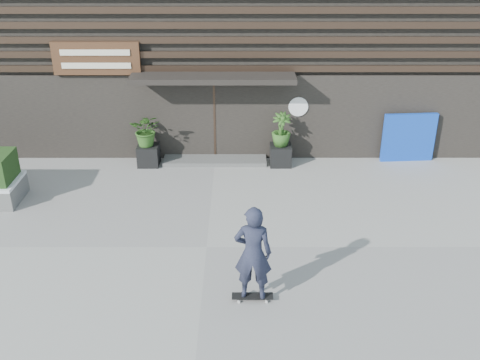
{
  "coord_description": "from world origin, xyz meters",
  "views": [
    {
      "loc": [
        0.73,
        -10.32,
        6.64
      ],
      "look_at": [
        0.73,
        1.1,
        1.1
      ],
      "focal_mm": 41.64,
      "sensor_mm": 36.0,
      "label": 1
    }
  ],
  "objects_px": {
    "planter_pot_right": "(280,155)",
    "skateboarder": "(253,253)",
    "planter_pot_left": "(149,155)",
    "blue_tarp": "(409,138)"
  },
  "relations": [
    {
      "from": "planter_pot_right",
      "to": "skateboarder",
      "type": "relative_size",
      "value": 0.3
    },
    {
      "from": "planter_pot_left",
      "to": "planter_pot_right",
      "type": "bearing_deg",
      "value": 0.0
    },
    {
      "from": "planter_pot_right",
      "to": "blue_tarp",
      "type": "bearing_deg",
      "value": 4.6
    },
    {
      "from": "skateboarder",
      "to": "planter_pot_right",
      "type": "bearing_deg",
      "value": 81.48
    },
    {
      "from": "planter_pot_right",
      "to": "blue_tarp",
      "type": "height_order",
      "value": "blue_tarp"
    },
    {
      "from": "skateboarder",
      "to": "blue_tarp",
      "type": "bearing_deg",
      "value": 54.49
    },
    {
      "from": "planter_pot_right",
      "to": "skateboarder",
      "type": "height_order",
      "value": "skateboarder"
    },
    {
      "from": "planter_pot_left",
      "to": "blue_tarp",
      "type": "height_order",
      "value": "blue_tarp"
    },
    {
      "from": "planter_pot_right",
      "to": "blue_tarp",
      "type": "relative_size",
      "value": 0.39
    },
    {
      "from": "planter_pot_right",
      "to": "blue_tarp",
      "type": "xyz_separation_m",
      "value": [
        3.73,
        0.3,
        0.42
      ]
    }
  ]
}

